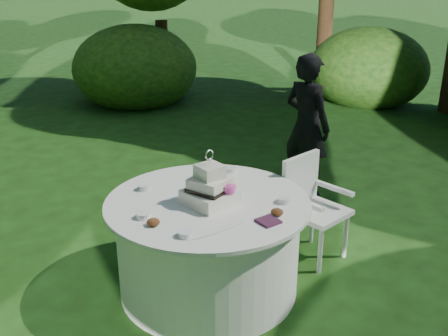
{
  "coord_description": "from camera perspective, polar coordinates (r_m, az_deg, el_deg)",
  "views": [
    {
      "loc": [
        -1.98,
        -3.0,
        2.43
      ],
      "look_at": [
        0.15,
        0.0,
        1.0
      ],
      "focal_mm": 42.0,
      "sensor_mm": 36.0,
      "label": 1
    }
  ],
  "objects": [
    {
      "name": "petal_cups",
      "position": [
        3.93,
        -1.0,
        -3.33
      ],
      "size": [
        0.99,
        1.06,
        0.05
      ],
      "color": "#562D16",
      "rests_on": "table"
    },
    {
      "name": "votives",
      "position": [
        3.94,
        -2.76,
        -3.41
      ],
      "size": [
        1.12,
        0.95,
        0.04
      ],
      "color": "white",
      "rests_on": "table"
    },
    {
      "name": "feather_plume",
      "position": [
        3.52,
        -0.76,
        -6.75
      ],
      "size": [
        0.48,
        0.07,
        0.01
      ],
      "primitive_type": "ellipsoid",
      "color": "silver",
      "rests_on": "table"
    },
    {
      "name": "ground",
      "position": [
        4.34,
        -1.66,
        -12.84
      ],
      "size": [
        80.0,
        80.0,
        0.0
      ],
      "primitive_type": "plane",
      "color": "#18320D",
      "rests_on": "ground"
    },
    {
      "name": "table",
      "position": [
        4.13,
        -1.72,
        -8.37
      ],
      "size": [
        1.56,
        1.56,
        0.77
      ],
      "color": "white",
      "rests_on": "ground"
    },
    {
      "name": "napkins",
      "position": [
        3.64,
        4.83,
        -5.79
      ],
      "size": [
        0.14,
        0.14,
        0.02
      ],
      "primitive_type": "cube",
      "color": "#441D37",
      "rests_on": "table"
    },
    {
      "name": "chair",
      "position": [
        4.62,
        9.37,
        -3.5
      ],
      "size": [
        0.53,
        0.52,
        0.91
      ],
      "color": "silver",
      "rests_on": "ground"
    },
    {
      "name": "cake",
      "position": [
        3.87,
        -1.5,
        -2.33
      ],
      "size": [
        0.38,
        0.38,
        0.43
      ],
      "color": "beige",
      "rests_on": "table"
    },
    {
      "name": "guest",
      "position": [
        5.79,
        9.01,
        4.54
      ],
      "size": [
        0.45,
        0.62,
        1.59
      ],
      "primitive_type": "imported",
      "rotation": [
        0.0,
        0.0,
        1.69
      ],
      "color": "black",
      "rests_on": "ground"
    }
  ]
}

